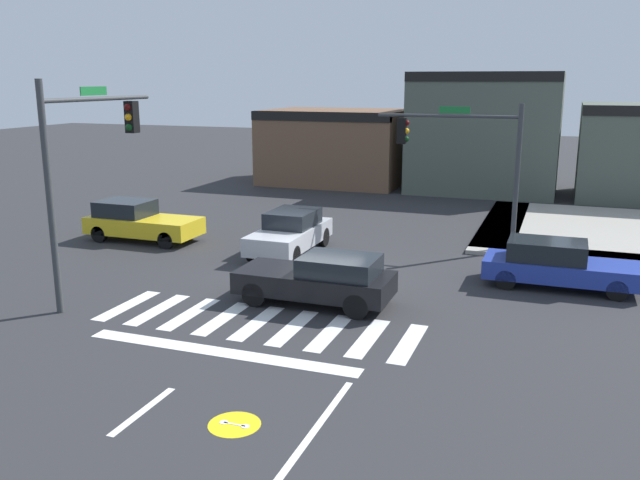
{
  "coord_description": "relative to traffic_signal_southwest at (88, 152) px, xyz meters",
  "views": [
    {
      "loc": [
        7.13,
        -19.17,
        6.1
      ],
      "look_at": [
        0.08,
        -0.04,
        1.2
      ],
      "focal_mm": 37.61,
      "sensor_mm": 36.0,
      "label": 1
    }
  ],
  "objects": [
    {
      "name": "ground_plane",
      "position": [
        5.32,
        3.98,
        -4.15
      ],
      "size": [
        120.0,
        120.0,
        0.0
      ],
      "primitive_type": "plane",
      "color": "#2B2B2D"
    },
    {
      "name": "crosswalk_near",
      "position": [
        5.32,
        -0.52,
        -4.14
      ],
      "size": [
        8.38,
        2.59,
        0.01
      ],
      "color": "silver",
      "rests_on": "ground_plane"
    },
    {
      "name": "bike_detector_marking",
      "position": [
        7.18,
        -5.38,
        -4.14
      ],
      "size": [
        0.97,
        0.97,
        0.01
      ],
      "color": "yellow",
      "rests_on": "ground_plane"
    },
    {
      "name": "curb_corner_northeast",
      "position": [
        13.81,
        13.4,
        -4.07
      ],
      "size": [
        10.0,
        10.6,
        0.15
      ],
      "color": "#9E998E",
      "rests_on": "ground_plane"
    },
    {
      "name": "storefront_row",
      "position": [
        7.82,
        23.12,
        -1.41
      ],
      "size": [
        24.94,
        6.76,
        6.49
      ],
      "color": "brown",
      "rests_on": "ground_plane"
    },
    {
      "name": "traffic_signal_southwest",
      "position": [
        0.0,
        0.0,
        0.0
      ],
      "size": [
        0.32,
        4.66,
        6.12
      ],
      "rotation": [
        0.0,
        0.0,
        1.57
      ],
      "color": "#383A3D",
      "rests_on": "ground_plane"
    },
    {
      "name": "traffic_signal_northeast",
      "position": [
        8.89,
        9.45,
        -0.5
      ],
      "size": [
        5.23,
        0.32,
        5.29
      ],
      "rotation": [
        0.0,
        0.0,
        3.14
      ],
      "color": "#383A3D",
      "rests_on": "ground_plane"
    },
    {
      "name": "car_black",
      "position": [
        6.33,
        1.46,
        -3.42
      ],
      "size": [
        4.31,
        1.82,
        1.42
      ],
      "rotation": [
        0.0,
        0.0,
        3.14
      ],
      "color": "black",
      "rests_on": "ground_plane"
    },
    {
      "name": "car_blue",
      "position": [
        12.43,
        5.37,
        -3.44
      ],
      "size": [
        4.48,
        1.71,
        1.41
      ],
      "color": "#23389E",
      "rests_on": "ground_plane"
    },
    {
      "name": "car_silver",
      "position": [
        3.38,
        6.37,
        -3.38
      ],
      "size": [
        1.74,
        4.31,
        1.52
      ],
      "rotation": [
        0.0,
        0.0,
        -1.57
      ],
      "color": "#B7BABF",
      "rests_on": "ground_plane"
    },
    {
      "name": "car_yellow",
      "position": [
        -2.88,
        6.19,
        -3.39
      ],
      "size": [
        4.39,
        1.83,
        1.53
      ],
      "color": "gold",
      "rests_on": "ground_plane"
    }
  ]
}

